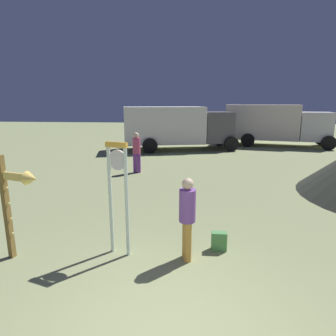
{
  "coord_description": "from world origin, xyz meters",
  "views": [
    {
      "loc": [
        0.26,
        -2.98,
        2.95
      ],
      "look_at": [
        -0.48,
        4.67,
        1.2
      ],
      "focal_mm": 30.8,
      "sensor_mm": 36.0,
      "label": 1
    }
  ],
  "objects_px": {
    "backpack": "(219,241)",
    "person_near_clock": "(187,215)",
    "person_distant": "(137,150)",
    "box_truck_near": "(176,126)",
    "standing_clock": "(118,188)",
    "box_truck_far": "(274,123)",
    "arrow_sign": "(16,194)"
  },
  "relations": [
    {
      "from": "person_near_clock",
      "to": "box_truck_far",
      "type": "height_order",
      "value": "box_truck_far"
    },
    {
      "from": "box_truck_near",
      "to": "box_truck_far",
      "type": "relative_size",
      "value": 1.01
    },
    {
      "from": "standing_clock",
      "to": "person_near_clock",
      "type": "distance_m",
      "value": 1.41
    },
    {
      "from": "standing_clock",
      "to": "box_truck_near",
      "type": "xyz_separation_m",
      "value": [
        0.21,
        13.15,
        0.15
      ]
    },
    {
      "from": "arrow_sign",
      "to": "person_distant",
      "type": "xyz_separation_m",
      "value": [
        0.76,
        7.17,
        -0.35
      ]
    },
    {
      "from": "person_distant",
      "to": "box_truck_near",
      "type": "relative_size",
      "value": 0.24
    },
    {
      "from": "arrow_sign",
      "to": "standing_clock",
      "type": "bearing_deg",
      "value": 13.5
    },
    {
      "from": "arrow_sign",
      "to": "box_truck_far",
      "type": "height_order",
      "value": "box_truck_far"
    },
    {
      "from": "person_near_clock",
      "to": "box_truck_near",
      "type": "distance_m",
      "value": 13.32
    },
    {
      "from": "backpack",
      "to": "box_truck_near",
      "type": "distance_m",
      "value": 13.03
    },
    {
      "from": "person_near_clock",
      "to": "backpack",
      "type": "relative_size",
      "value": 4.17
    },
    {
      "from": "box_truck_far",
      "to": "backpack",
      "type": "bearing_deg",
      "value": -107.67
    },
    {
      "from": "standing_clock",
      "to": "box_truck_far",
      "type": "xyz_separation_m",
      "value": [
        6.82,
        15.54,
        0.18
      ]
    },
    {
      "from": "person_distant",
      "to": "standing_clock",
      "type": "bearing_deg",
      "value": -81.3
    },
    {
      "from": "backpack",
      "to": "person_near_clock",
      "type": "bearing_deg",
      "value": -146.91
    },
    {
      "from": "box_truck_far",
      "to": "arrow_sign",
      "type": "bearing_deg",
      "value": -118.35
    },
    {
      "from": "backpack",
      "to": "person_distant",
      "type": "height_order",
      "value": "person_distant"
    },
    {
      "from": "person_near_clock",
      "to": "person_distant",
      "type": "bearing_deg",
      "value": 109.01
    },
    {
      "from": "standing_clock",
      "to": "person_near_clock",
      "type": "relative_size",
      "value": 1.39
    },
    {
      "from": "standing_clock",
      "to": "box_truck_far",
      "type": "distance_m",
      "value": 16.97
    },
    {
      "from": "backpack",
      "to": "box_truck_near",
      "type": "relative_size",
      "value": 0.05
    },
    {
      "from": "person_distant",
      "to": "box_truck_near",
      "type": "xyz_separation_m",
      "value": [
        1.24,
        6.41,
        0.55
      ]
    },
    {
      "from": "person_near_clock",
      "to": "standing_clock",
      "type": "bearing_deg",
      "value": 175.26
    },
    {
      "from": "backpack",
      "to": "box_truck_far",
      "type": "distance_m",
      "value": 16.04
    },
    {
      "from": "arrow_sign",
      "to": "backpack",
      "type": "distance_m",
      "value": 4.0
    },
    {
      "from": "standing_clock",
      "to": "backpack",
      "type": "xyz_separation_m",
      "value": [
        1.97,
        0.31,
        -1.18
      ]
    },
    {
      "from": "backpack",
      "to": "box_truck_far",
      "type": "height_order",
      "value": "box_truck_far"
    },
    {
      "from": "standing_clock",
      "to": "person_distant",
      "type": "height_order",
      "value": "standing_clock"
    },
    {
      "from": "arrow_sign",
      "to": "box_truck_near",
      "type": "height_order",
      "value": "box_truck_near"
    },
    {
      "from": "backpack",
      "to": "person_distant",
      "type": "distance_m",
      "value": 7.14
    },
    {
      "from": "standing_clock",
      "to": "person_distant",
      "type": "xyz_separation_m",
      "value": [
        -1.03,
        6.74,
        -0.4
      ]
    },
    {
      "from": "box_truck_near",
      "to": "box_truck_far",
      "type": "xyz_separation_m",
      "value": [
        6.62,
        2.39,
        0.03
      ]
    }
  ]
}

